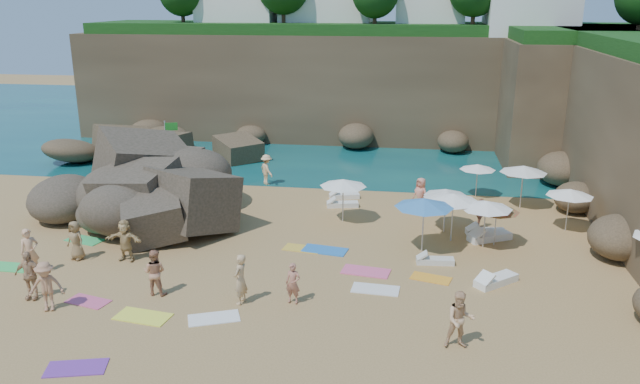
# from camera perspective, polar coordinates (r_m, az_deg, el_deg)

# --- Properties ---
(ground) EXTENTS (120.00, 120.00, 0.00)m
(ground) POSITION_cam_1_polar(r_m,az_deg,el_deg) (27.12, -5.16, -5.71)
(ground) COLOR tan
(ground) RESTS_ON ground
(seawater) EXTENTS (120.00, 120.00, 0.00)m
(seawater) POSITION_cam_1_polar(r_m,az_deg,el_deg) (55.57, 2.16, 6.30)
(seawater) COLOR #0C4751
(seawater) RESTS_ON ground
(cliff_back) EXTENTS (44.00, 8.00, 8.00)m
(cliff_back) POSITION_cam_1_polar(r_m,az_deg,el_deg) (49.82, 3.86, 9.66)
(cliff_back) COLOR brown
(cliff_back) RESTS_ON ground
(cliff_corner) EXTENTS (10.00, 12.00, 8.00)m
(cliff_corner) POSITION_cam_1_polar(r_m,az_deg,el_deg) (46.00, 22.42, 7.78)
(cliff_corner) COLOR brown
(cliff_corner) RESTS_ON ground
(rock_promontory) EXTENTS (12.00, 7.00, 2.00)m
(rock_promontory) POSITION_cam_1_polar(r_m,az_deg,el_deg) (44.97, -14.05, 3.16)
(rock_promontory) COLOR brown
(rock_promontory) RESTS_ON ground
(marina_masts) EXTENTS (3.10, 0.10, 6.00)m
(marina_masts) POSITION_cam_1_polar(r_m,az_deg,el_deg) (59.24, -14.09, 9.42)
(marina_masts) COLOR white
(marina_masts) RESTS_ON ground
(rock_outcrop) EXTENTS (10.07, 8.33, 3.57)m
(rock_outcrop) POSITION_cam_1_polar(r_m,az_deg,el_deg) (32.43, -18.10, -2.62)
(rock_outcrop) COLOR brown
(rock_outcrop) RESTS_ON ground
(flag_pole) EXTENTS (0.75, 0.28, 3.94)m
(flag_pole) POSITION_cam_1_polar(r_m,az_deg,el_deg) (36.82, -13.69, 4.16)
(flag_pole) COLOR silver
(flag_pole) RESTS_ON ground
(parasol_0) EXTENTS (2.11, 2.11, 2.00)m
(parasol_0) POSITION_cam_1_polar(r_m,az_deg,el_deg) (29.60, 11.46, -0.23)
(parasol_0) COLOR silver
(parasol_0) RESTS_ON ground
(parasol_1) EXTENTS (1.97, 1.97, 1.86)m
(parasol_1) POSITION_cam_1_polar(r_m,az_deg,el_deg) (35.36, 14.22, 2.23)
(parasol_1) COLOR silver
(parasol_1) RESTS_ON ground
(parasol_2) EXTENTS (2.42, 2.42, 2.29)m
(parasol_2) POSITION_cam_1_polar(r_m,az_deg,el_deg) (34.01, 18.12, 2.00)
(parasol_2) COLOR silver
(parasol_2) RESTS_ON ground
(parasol_3) EXTENTS (2.17, 2.17, 2.05)m
(parasol_3) POSITION_cam_1_polar(r_m,az_deg,el_deg) (31.40, 21.88, -0.05)
(parasol_3) COLOR silver
(parasol_3) RESTS_ON ground
(parasol_4) EXTENTS (2.38, 2.38, 2.25)m
(parasol_4) POSITION_cam_1_polar(r_m,az_deg,el_deg) (28.44, 12.11, -0.50)
(parasol_4) COLOR silver
(parasol_4) RESTS_ON ground
(parasol_5) EXTENTS (2.30, 2.30, 2.17)m
(parasol_5) POSITION_cam_1_polar(r_m,az_deg,el_deg) (30.32, 2.13, 0.85)
(parasol_5) COLOR silver
(parasol_5) RESTS_ON ground
(parasol_6) EXTENTS (2.00, 2.00, 1.89)m
(parasol_6) POSITION_cam_1_polar(r_m,az_deg,el_deg) (28.51, 15.88, -1.44)
(parasol_6) COLOR silver
(parasol_6) RESTS_ON ground
(parasol_7) EXTENTS (2.08, 2.08, 1.97)m
(parasol_7) POSITION_cam_1_polar(r_m,az_deg,el_deg) (30.03, 11.43, -0.02)
(parasol_7) COLOR silver
(parasol_7) RESTS_ON ground
(parasol_9) EXTENTS (2.30, 2.30, 2.17)m
(parasol_9) POSITION_cam_1_polar(r_m,az_deg,el_deg) (28.03, 14.95, -1.13)
(parasol_9) COLOR silver
(parasol_9) RESTS_ON ground
(parasol_10) EXTENTS (2.55, 2.55, 2.41)m
(parasol_10) POSITION_cam_1_polar(r_m,az_deg,el_deg) (26.98, 9.51, -0.99)
(parasol_10) COLOR silver
(parasol_10) RESTS_ON ground
(lounger_0) EXTENTS (1.73, 0.89, 0.26)m
(lounger_0) POSITION_cam_1_polar(r_m,az_deg,el_deg) (33.05, 2.07, -1.14)
(lounger_0) COLOR white
(lounger_0) RESTS_ON ground
(lounger_1) EXTENTS (1.73, 0.99, 0.26)m
(lounger_1) POSITION_cam_1_polar(r_m,az_deg,el_deg) (34.46, 2.23, -0.36)
(lounger_1) COLOR white
(lounger_1) RESTS_ON ground
(lounger_2) EXTENTS (2.10, 1.55, 0.31)m
(lounger_2) POSITION_cam_1_polar(r_m,az_deg,el_deg) (29.55, 15.25, -3.98)
(lounger_2) COLOR white
(lounger_2) RESTS_ON ground
(lounger_3) EXTENTS (1.59, 0.64, 0.24)m
(lounger_3) POSITION_cam_1_polar(r_m,az_deg,el_deg) (26.53, 10.48, -6.20)
(lounger_3) COLOR silver
(lounger_3) RESTS_ON ground
(lounger_4) EXTENTS (1.86, 0.84, 0.28)m
(lounger_4) POSITION_cam_1_polar(r_m,az_deg,el_deg) (30.15, 14.90, -3.55)
(lounger_4) COLOR white
(lounger_4) RESTS_ON ground
(lounger_5) EXTENTS (1.81, 1.72, 0.29)m
(lounger_5) POSITION_cam_1_polar(r_m,az_deg,el_deg) (25.24, 15.81, -7.79)
(lounger_5) COLOR white
(lounger_5) RESTS_ON ground
(towel_1) EXTENTS (1.71, 1.14, 0.03)m
(towel_1) POSITION_cam_1_polar(r_m,az_deg,el_deg) (24.54, -20.43, -9.35)
(towel_1) COLOR #D7537F
(towel_1) RESTS_ON ground
(towel_3) EXTENTS (1.78, 0.91, 0.03)m
(towel_3) POSITION_cam_1_polar(r_m,az_deg,el_deg) (28.69, -26.31, -6.18)
(towel_3) COLOR #38C758
(towel_3) RESTS_ON ground
(towel_4) EXTENTS (2.01, 1.20, 0.03)m
(towel_4) POSITION_cam_1_polar(r_m,az_deg,el_deg) (22.87, -15.89, -10.90)
(towel_4) COLOR #F8FF43
(towel_4) RESTS_ON ground
(towel_5) EXTENTS (1.95, 1.47, 0.03)m
(towel_5) POSITION_cam_1_polar(r_m,az_deg,el_deg) (22.23, -9.68, -11.30)
(towel_5) COLOR white
(towel_5) RESTS_ON ground
(towel_6) EXTENTS (1.93, 1.31, 0.03)m
(towel_6) POSITION_cam_1_polar(r_m,az_deg,el_deg) (20.65, -21.39, -14.75)
(towel_6) COLOR purple
(towel_6) RESTS_ON ground
(towel_8) EXTENTS (2.06, 1.26, 0.03)m
(towel_8) POSITION_cam_1_polar(r_m,az_deg,el_deg) (27.42, 0.45, -5.33)
(towel_8) COLOR blue
(towel_8) RESTS_ON ground
(towel_9) EXTENTS (2.03, 1.22, 0.03)m
(towel_9) POSITION_cam_1_polar(r_m,az_deg,el_deg) (25.44, 4.21, -7.25)
(towel_9) COLOR #EC5B8B
(towel_9) RESTS_ON ground
(towel_10) EXTENTS (1.70, 1.16, 0.03)m
(towel_10) POSITION_cam_1_polar(r_m,az_deg,el_deg) (25.18, 10.10, -7.77)
(towel_10) COLOR #FFA428
(towel_10) RESTS_ON ground
(towel_11) EXTENTS (1.88, 1.29, 0.03)m
(towel_11) POSITION_cam_1_polar(r_m,az_deg,el_deg) (30.49, -20.71, -4.13)
(towel_11) COLOR #38C469
(towel_11) RESTS_ON ground
(towel_12) EXTENTS (1.76, 1.06, 0.03)m
(towel_12) POSITION_cam_1_polar(r_m,az_deg,el_deg) (27.61, -1.61, -5.19)
(towel_12) COLOR gold
(towel_12) RESTS_ON ground
(towel_13) EXTENTS (1.85, 1.01, 0.03)m
(towel_13) POSITION_cam_1_polar(r_m,az_deg,el_deg) (24.01, 5.09, -8.85)
(towel_13) COLOR white
(towel_13) RESTS_ON ground
(person_stand_0) EXTENTS (0.82, 0.82, 1.92)m
(person_stand_0) POSITION_cam_1_polar(r_m,az_deg,el_deg) (27.35, -25.01, -4.98)
(person_stand_0) COLOR #E2A577
(person_stand_0) RESTS_ON ground
(person_stand_1) EXTENTS (0.89, 0.71, 1.77)m
(person_stand_1) POSITION_cam_1_polar(r_m,az_deg,el_deg) (24.02, -14.88, -7.10)
(person_stand_1) COLOR tan
(person_stand_1) RESTS_ON ground
(person_stand_2) EXTENTS (1.13, 1.21, 1.82)m
(person_stand_2) POSITION_cam_1_polar(r_m,az_deg,el_deg) (36.91, -4.90, 2.04)
(person_stand_2) COLOR #ECC186
(person_stand_2) RESTS_ON ground
(person_stand_3) EXTENTS (0.53, 0.94, 1.51)m
(person_stand_3) POSITION_cam_1_polar(r_m,az_deg,el_deg) (30.65, 14.43, -1.95)
(person_stand_3) COLOR #A76C53
(person_stand_3) RESTS_ON ground
(person_stand_4) EXTENTS (0.98, 0.95, 1.81)m
(person_stand_4) POSITION_cam_1_polar(r_m,az_deg,el_deg) (32.47, 9.17, -0.25)
(person_stand_4) COLOR #E38C77
(person_stand_4) RESTS_ON ground
(person_stand_5) EXTENTS (1.74, 0.72, 1.83)m
(person_stand_5) POSITION_cam_1_polar(r_m,az_deg,el_deg) (36.58, -13.23, 1.51)
(person_stand_5) COLOR tan
(person_stand_5) RESTS_ON ground
(person_stand_6) EXTENTS (0.58, 0.77, 1.89)m
(person_stand_6) POSITION_cam_1_polar(r_m,az_deg,el_deg) (22.72, -7.30, -7.91)
(person_stand_6) COLOR tan
(person_stand_6) RESTS_ON ground
(person_lie_0) EXTENTS (1.71, 2.11, 0.49)m
(person_lie_0) POSITION_cam_1_polar(r_m,az_deg,el_deg) (24.29, -23.54, -9.41)
(person_lie_0) COLOR tan
(person_lie_0) RESTS_ON ground
(person_lie_1) EXTENTS (1.19, 1.90, 0.45)m
(person_lie_1) POSITION_cam_1_polar(r_m,az_deg,el_deg) (25.45, -24.85, -8.40)
(person_lie_1) COLOR tan
(person_lie_1) RESTS_ON ground
(person_lie_2) EXTENTS (1.26, 1.83, 0.44)m
(person_lie_2) POSITION_cam_1_polar(r_m,az_deg,el_deg) (28.38, -21.30, -5.33)
(person_lie_2) COLOR olive
(person_lie_2) RESTS_ON ground
(person_lie_3) EXTENTS (1.82, 1.93, 0.48)m
(person_lie_3) POSITION_cam_1_polar(r_m,az_deg,el_deg) (27.53, -17.27, -5.57)
(person_lie_3) COLOR tan
(person_lie_3) RESTS_ON ground
(person_lie_4) EXTENTS (0.78, 1.57, 0.36)m
(person_lie_4) POSITION_cam_1_polar(r_m,az_deg,el_deg) (22.89, -2.46, -9.71)
(person_lie_4) COLOR #B16F58
(person_lie_4) RESTS_ON ground
(person_lie_5) EXTENTS (1.16, 1.99, 0.71)m
(person_lie_5) POSITION_cam_1_polar(r_m,az_deg,el_deg) (20.60, 12.57, -12.86)
(person_lie_5) COLOR #DDAC7D
(person_lie_5) RESTS_ON ground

